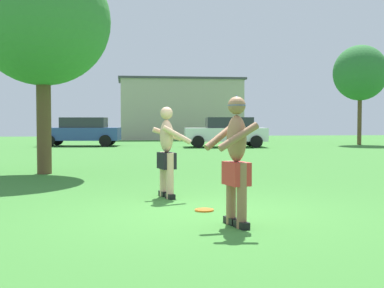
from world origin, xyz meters
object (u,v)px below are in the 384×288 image
at_px(tree_left_field, 43,21).
at_px(tree_right_field, 360,73).
at_px(frisbee, 204,210).
at_px(car_blue_near_post, 81,131).
at_px(player_in_black, 167,150).
at_px(player_with_cap, 236,155).
at_px(car_white_mid_lot, 226,132).

xyz_separation_m(tree_left_field, tree_right_field, (15.73, 14.53, 0.25)).
distance_m(frisbee, car_blue_near_post, 21.36).
bearing_deg(frisbee, player_in_black, 107.27).
xyz_separation_m(frisbee, tree_left_field, (-3.26, 5.97, 3.92)).
relative_size(player_with_cap, tree_left_field, 0.30).
distance_m(player_in_black, car_blue_near_post, 19.85).
height_order(frisbee, car_white_mid_lot, car_white_mid_lot).
distance_m(tree_left_field, tree_right_field, 21.42).
xyz_separation_m(frisbee, car_blue_near_post, (-3.54, 21.05, 0.81)).
relative_size(frisbee, tree_right_field, 0.05).
xyz_separation_m(player_with_cap, tree_right_field, (12.24, 21.66, 3.25)).
height_order(player_with_cap, tree_right_field, tree_right_field).
relative_size(player_with_cap, car_blue_near_post, 0.38).
bearing_deg(tree_right_field, player_with_cap, -119.48).
xyz_separation_m(player_in_black, car_white_mid_lot, (4.63, 17.42, -0.03)).
relative_size(frisbee, tree_left_field, 0.05).
bearing_deg(tree_left_field, frisbee, -61.35).
height_order(player_in_black, tree_right_field, tree_right_field).
distance_m(frisbee, car_white_mid_lot, 19.33).
distance_m(player_with_cap, tree_left_field, 8.49).
bearing_deg(player_in_black, car_white_mid_lot, 75.10).
distance_m(player_in_black, car_white_mid_lot, 18.02).
relative_size(car_blue_near_post, tree_right_field, 0.77).
xyz_separation_m(player_in_black, tree_left_field, (-2.81, 4.53, 3.08)).
height_order(car_blue_near_post, tree_left_field, tree_left_field).
bearing_deg(player_with_cap, tree_right_field, 60.52).
distance_m(frisbee, tree_left_field, 7.85).
distance_m(player_with_cap, car_blue_near_post, 22.53).
bearing_deg(player_in_black, tree_left_field, 121.84).
xyz_separation_m(player_in_black, frisbee, (0.45, -1.44, -0.84)).
bearing_deg(car_white_mid_lot, player_with_cap, -101.19).
xyz_separation_m(car_blue_near_post, tree_left_field, (0.28, -15.08, 3.11)).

